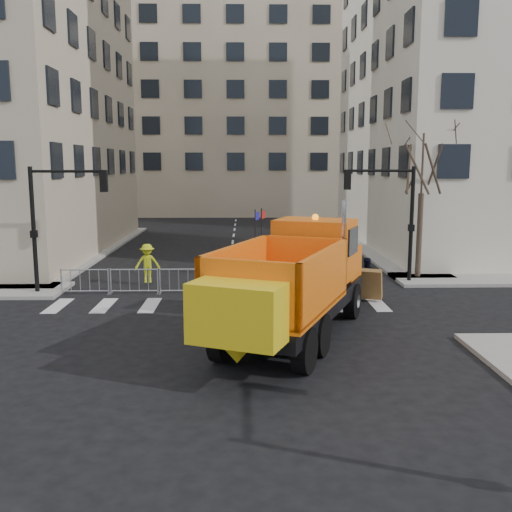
{
  "coord_description": "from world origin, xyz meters",
  "views": [
    {
      "loc": [
        0.8,
        -16.39,
        5.47
      ],
      "look_at": [
        1.2,
        2.5,
        2.44
      ],
      "focal_mm": 40.0,
      "sensor_mm": 36.0,
      "label": 1
    }
  ],
  "objects_px": {
    "cop_b": "(366,277)",
    "worker": "(147,263)",
    "plow_truck": "(293,280)",
    "cop_c": "(352,282)",
    "cop_a": "(302,277)",
    "newspaper_box": "(315,275)"
  },
  "relations": [
    {
      "from": "plow_truck",
      "to": "cop_b",
      "type": "height_order",
      "value": "plow_truck"
    },
    {
      "from": "cop_a",
      "to": "cop_b",
      "type": "height_order",
      "value": "cop_a"
    },
    {
      "from": "worker",
      "to": "cop_b",
      "type": "bearing_deg",
      "value": -22.31
    },
    {
      "from": "newspaper_box",
      "to": "worker",
      "type": "bearing_deg",
      "value": 171.01
    },
    {
      "from": "cop_a",
      "to": "cop_b",
      "type": "relative_size",
      "value": 1.14
    },
    {
      "from": "newspaper_box",
      "to": "cop_c",
      "type": "bearing_deg",
      "value": -71.4
    },
    {
      "from": "cop_c",
      "to": "cop_a",
      "type": "bearing_deg",
      "value": -102.61
    },
    {
      "from": "cop_b",
      "to": "newspaper_box",
      "type": "relative_size",
      "value": 1.48
    },
    {
      "from": "cop_a",
      "to": "newspaper_box",
      "type": "height_order",
      "value": "cop_a"
    },
    {
      "from": "cop_b",
      "to": "worker",
      "type": "height_order",
      "value": "worker"
    },
    {
      "from": "cop_b",
      "to": "newspaper_box",
      "type": "bearing_deg",
      "value": -41.25
    },
    {
      "from": "cop_b",
      "to": "cop_c",
      "type": "relative_size",
      "value": 0.83
    },
    {
      "from": "cop_b",
      "to": "worker",
      "type": "distance_m",
      "value": 9.78
    },
    {
      "from": "newspaper_box",
      "to": "cop_a",
      "type": "bearing_deg",
      "value": -113.65
    },
    {
      "from": "plow_truck",
      "to": "cop_c",
      "type": "xyz_separation_m",
      "value": [
        2.63,
        4.09,
        -0.94
      ]
    },
    {
      "from": "cop_b",
      "to": "worker",
      "type": "relative_size",
      "value": 0.92
    },
    {
      "from": "cop_a",
      "to": "cop_c",
      "type": "relative_size",
      "value": 0.94
    },
    {
      "from": "cop_c",
      "to": "newspaper_box",
      "type": "bearing_deg",
      "value": -137.4
    },
    {
      "from": "plow_truck",
      "to": "worker",
      "type": "bearing_deg",
      "value": 58.41
    },
    {
      "from": "cop_a",
      "to": "worker",
      "type": "bearing_deg",
      "value": -26.97
    },
    {
      "from": "cop_b",
      "to": "cop_c",
      "type": "distance_m",
      "value": 2.16
    },
    {
      "from": "cop_b",
      "to": "cop_c",
      "type": "bearing_deg",
      "value": 51.45
    }
  ]
}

